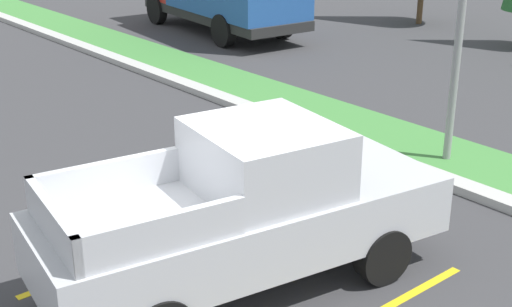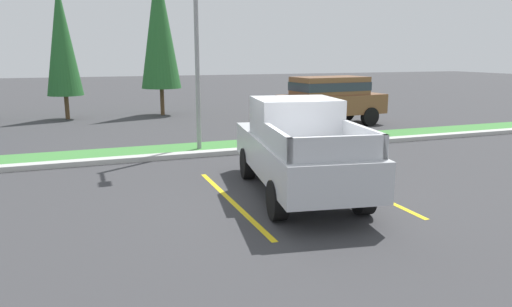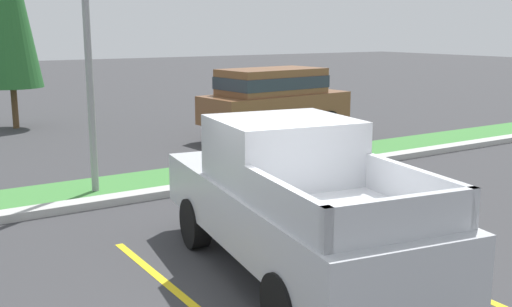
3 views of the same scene
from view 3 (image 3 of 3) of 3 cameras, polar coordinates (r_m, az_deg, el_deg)
name	(u,v)px [view 3 (image 3 of 3)]	position (r m, az deg, el deg)	size (l,w,h in m)	color
ground_plane	(284,291)	(7.93, 2.68, -12.77)	(120.00, 120.00, 0.00)	#38383A
parking_line_near	(188,301)	(7.69, -6.34, -13.59)	(0.12, 4.80, 0.01)	yellow
parking_line_far	(375,252)	(9.36, 11.11, -9.03)	(0.12, 4.80, 0.01)	yellow
curb_strip	(136,196)	(12.09, -11.20, -3.95)	(56.00, 0.40, 0.15)	#B2B2AD
grass_median	(116,186)	(13.10, -12.98, -3.02)	(56.00, 1.80, 0.06)	#42843D
pickup_truck_main	(290,200)	(8.13, 3.24, -4.33)	(2.71, 5.46, 2.10)	black
suv_distant	(274,97)	(18.49, 1.69, 5.29)	(4.75, 2.27, 2.10)	black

